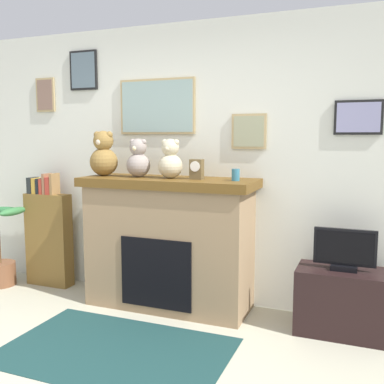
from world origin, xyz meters
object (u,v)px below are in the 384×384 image
at_px(potted_plant, 0,256).
at_px(mantel_clock, 197,169).
at_px(fireplace, 169,242).
at_px(bookshelf, 49,235).
at_px(teddy_bear_cream, 138,160).
at_px(teddy_bear_tan, 171,161).
at_px(candle_jar, 236,175).
at_px(teddy_bear_grey, 104,156).
at_px(television, 345,251).
at_px(tv_stand, 342,302).

relative_size(potted_plant, mantel_clock, 5.23).
distance_m(fireplace, bookshelf, 1.42).
relative_size(fireplace, teddy_bear_cream, 4.53).
relative_size(mantel_clock, teddy_bear_tan, 0.50).
distance_m(candle_jar, teddy_bear_grey, 1.30).
height_order(bookshelf, mantel_clock, mantel_clock).
height_order(teddy_bear_grey, teddy_bear_tan, teddy_bear_grey).
distance_m(bookshelf, potted_plant, 0.56).
height_order(candle_jar, teddy_bear_grey, teddy_bear_grey).
bearing_deg(mantel_clock, teddy_bear_cream, 179.92).
distance_m(television, teddy_bear_grey, 2.29).
xyz_separation_m(fireplace, teddy_bear_cream, (-0.29, -0.02, 0.75)).
height_order(tv_stand, mantel_clock, mantel_clock).
height_order(television, teddy_bear_tan, teddy_bear_tan).
bearing_deg(television, teddy_bear_cream, 179.76).
distance_m(tv_stand, television, 0.41).
relative_size(bookshelf, teddy_bear_tan, 3.39).
height_order(teddy_bear_cream, teddy_bear_tan, teddy_bear_cream).
xyz_separation_m(fireplace, mantel_clock, (0.28, -0.02, 0.68)).
xyz_separation_m(tv_stand, television, (-0.00, -0.00, 0.41)).
xyz_separation_m(potted_plant, television, (3.41, 0.11, 0.36)).
relative_size(fireplace, mantel_clock, 9.15).
height_order(tv_stand, candle_jar, candle_jar).
xyz_separation_m(bookshelf, tv_stand, (2.94, -0.10, -0.27)).
bearing_deg(candle_jar, tv_stand, -0.42).
distance_m(fireplace, television, 1.52).
distance_m(potted_plant, tv_stand, 3.41).
relative_size(potted_plant, teddy_bear_tan, 2.60).
xyz_separation_m(television, mantel_clock, (-1.24, 0.01, 0.61)).
bearing_deg(potted_plant, teddy_bear_grey, 5.25).
bearing_deg(teddy_bear_cream, candle_jar, 0.03).
height_order(potted_plant, teddy_bear_tan, teddy_bear_tan).
bearing_deg(candle_jar, teddy_bear_grey, -179.98).
bearing_deg(television, mantel_clock, 179.69).
xyz_separation_m(bookshelf, potted_plant, (-0.47, -0.21, -0.22)).
bearing_deg(tv_stand, mantel_clock, 179.75).
height_order(potted_plant, tv_stand, potted_plant).
xyz_separation_m(tv_stand, teddy_bear_grey, (-2.18, 0.01, 1.12)).
relative_size(teddy_bear_grey, teddy_bear_cream, 1.20).
bearing_deg(potted_plant, tv_stand, 1.80).
xyz_separation_m(potted_plant, candle_jar, (2.52, 0.11, 0.93)).
xyz_separation_m(mantel_clock, teddy_bear_tan, (-0.25, 0.00, 0.07)).
relative_size(teddy_bear_grey, teddy_bear_tan, 1.21).
bearing_deg(potted_plant, bookshelf, 23.79).
height_order(fireplace, bookshelf, fireplace).
distance_m(fireplace, teddy_bear_grey, 1.02).
bearing_deg(bookshelf, tv_stand, -1.95).
height_order(mantel_clock, teddy_bear_cream, teddy_bear_cream).
bearing_deg(mantel_clock, candle_jar, 0.21).
relative_size(bookshelf, candle_jar, 11.76).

